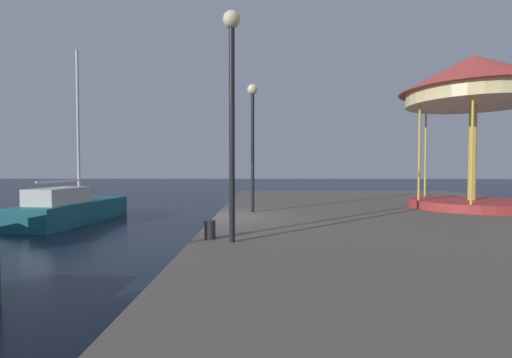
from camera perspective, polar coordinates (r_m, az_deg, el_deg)
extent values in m
plane|color=black|center=(11.64, -6.53, -9.77)|extent=(120.00, 120.00, 0.00)
cube|color=#5B564F|center=(12.59, 25.58, -7.21)|extent=(13.40, 25.19, 0.80)
cube|color=#19606B|center=(17.39, -26.43, -4.60)|extent=(2.44, 5.91, 0.89)
cube|color=beige|center=(16.52, -28.35, -2.32)|extent=(1.55, 2.65, 0.63)
cylinder|color=silver|center=(17.68, -25.94, 7.43)|extent=(0.12, 0.12, 6.46)
cylinder|color=silver|center=(16.53, -28.28, -0.29)|extent=(0.37, 2.58, 0.08)
cylinder|color=#B23333|center=(16.07, 30.49, -3.37)|extent=(4.48, 4.48, 0.30)
cylinder|color=gold|center=(16.02, 30.61, 3.52)|extent=(0.28, 0.28, 3.56)
cylinder|color=#F2E099|center=(16.21, 30.73, 10.71)|extent=(4.75, 4.75, 0.50)
cone|color=#C63D38|center=(16.38, 30.79, 13.93)|extent=(5.28, 5.28, 1.37)
cylinder|color=gold|center=(18.00, 30.65, 3.32)|extent=(0.08, 0.08, 3.56)
cylinder|color=gold|center=(17.11, 24.85, 3.49)|extent=(0.08, 0.08, 3.56)
cylinder|color=gold|center=(15.14, 24.04, 3.73)|extent=(0.08, 0.08, 3.56)
cylinder|color=gold|center=(14.03, 30.55, 3.79)|extent=(0.08, 0.08, 3.56)
cylinder|color=black|center=(7.57, -3.77, 6.66)|extent=(0.12, 0.12, 4.36)
sphere|color=#F9E5B2|center=(8.11, -3.81, 23.52)|extent=(0.36, 0.36, 0.36)
cylinder|color=black|center=(12.57, -0.54, 3.97)|extent=(0.12, 0.12, 4.01)
sphere|color=#F9E5B2|center=(12.83, -0.54, 13.77)|extent=(0.36, 0.36, 0.36)
cylinder|color=#2D2D33|center=(8.02, -7.18, -7.83)|extent=(0.24, 0.24, 0.40)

